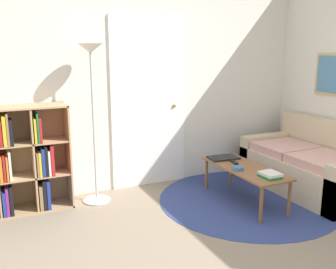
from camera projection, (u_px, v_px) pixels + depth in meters
name	position (u px, v px, depth m)	size (l,w,h in m)	color
wall_back	(140.00, 80.00, 4.40)	(7.32, 0.11, 2.60)	silver
rug	(247.00, 200.00, 4.17)	(1.97, 1.97, 0.01)	navy
bookshelf	(11.00, 163.00, 3.76)	(1.08, 0.34, 1.09)	tan
floor_lamp	(92.00, 82.00, 3.86)	(0.30, 0.30, 1.70)	#B7B7BC
couch	(312.00, 167.00, 4.45)	(0.85, 1.54, 0.81)	#CCB793
coffee_table	(245.00, 171.00, 4.05)	(0.43, 1.09, 0.40)	brown
laptop	(223.00, 158.00, 4.37)	(0.36, 0.24, 0.02)	black
bowl	(238.00, 168.00, 3.95)	(0.12, 0.12, 0.04)	teal
book_stack_on_table	(270.00, 175.00, 3.72)	(0.18, 0.21, 0.05)	#196B38
remote	(234.00, 162.00, 4.19)	(0.07, 0.15, 0.02)	black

